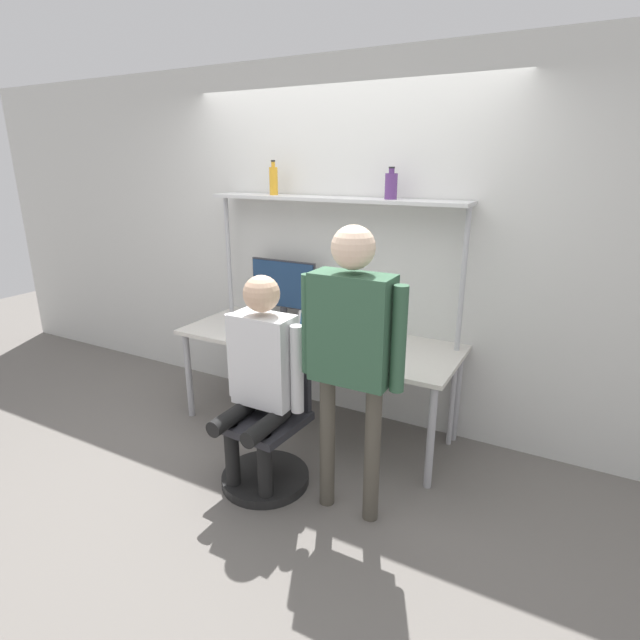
{
  "coord_description": "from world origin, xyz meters",
  "views": [
    {
      "loc": [
        1.67,
        -2.62,
        1.98
      ],
      "look_at": [
        0.34,
        -0.17,
        1.09
      ],
      "focal_mm": 28.0,
      "sensor_mm": 36.0,
      "label": 1
    }
  ],
  "objects_px": {
    "person_seated": "(261,368)",
    "person_standing": "(351,339)",
    "bottle_purple": "(391,186)",
    "cell_phone": "(341,353)",
    "office_chair": "(268,441)",
    "laptop": "(315,336)",
    "bottle_amber": "(274,180)",
    "monitor": "(283,288)"
  },
  "relations": [
    {
      "from": "laptop",
      "to": "person_standing",
      "type": "height_order",
      "value": "person_standing"
    },
    {
      "from": "person_seated",
      "to": "bottle_purple",
      "type": "height_order",
      "value": "bottle_purple"
    },
    {
      "from": "cell_phone",
      "to": "bottle_purple",
      "type": "distance_m",
      "value": 1.18
    },
    {
      "from": "person_seated",
      "to": "bottle_amber",
      "type": "distance_m",
      "value": 1.56
    },
    {
      "from": "cell_phone",
      "to": "person_standing",
      "type": "distance_m",
      "value": 0.72
    },
    {
      "from": "office_chair",
      "to": "laptop",
      "type": "bearing_deg",
      "value": 89.56
    },
    {
      "from": "laptop",
      "to": "person_seated",
      "type": "distance_m",
      "value": 0.66
    },
    {
      "from": "laptop",
      "to": "bottle_amber",
      "type": "distance_m",
      "value": 1.24
    },
    {
      "from": "laptop",
      "to": "cell_phone",
      "type": "height_order",
      "value": "laptop"
    },
    {
      "from": "laptop",
      "to": "office_chair",
      "type": "distance_m",
      "value": 0.8
    },
    {
      "from": "office_chair",
      "to": "monitor",
      "type": "bearing_deg",
      "value": 116.63
    },
    {
      "from": "monitor",
      "to": "office_chair",
      "type": "bearing_deg",
      "value": -63.37
    },
    {
      "from": "bottle_amber",
      "to": "monitor",
      "type": "bearing_deg",
      "value": -3.15
    },
    {
      "from": "laptop",
      "to": "person_seated",
      "type": "relative_size",
      "value": 0.24
    },
    {
      "from": "bottle_amber",
      "to": "cell_phone",
      "type": "bearing_deg",
      "value": -29.17
    },
    {
      "from": "cell_phone",
      "to": "bottle_amber",
      "type": "height_order",
      "value": "bottle_amber"
    },
    {
      "from": "monitor",
      "to": "laptop",
      "type": "distance_m",
      "value": 0.65
    },
    {
      "from": "bottle_purple",
      "to": "person_seated",
      "type": "bearing_deg",
      "value": -110.9
    },
    {
      "from": "cell_phone",
      "to": "person_standing",
      "type": "relative_size",
      "value": 0.09
    },
    {
      "from": "monitor",
      "to": "bottle_purple",
      "type": "height_order",
      "value": "bottle_purple"
    },
    {
      "from": "monitor",
      "to": "person_standing",
      "type": "bearing_deg",
      "value": -43.14
    },
    {
      "from": "bottle_purple",
      "to": "person_standing",
      "type": "bearing_deg",
      "value": -79.19
    },
    {
      "from": "office_chair",
      "to": "person_seated",
      "type": "height_order",
      "value": "person_seated"
    },
    {
      "from": "bottle_amber",
      "to": "laptop",
      "type": "bearing_deg",
      "value": -33.15
    },
    {
      "from": "cell_phone",
      "to": "office_chair",
      "type": "distance_m",
      "value": 0.74
    },
    {
      "from": "monitor",
      "to": "bottle_purple",
      "type": "distance_m",
      "value": 1.19
    },
    {
      "from": "laptop",
      "to": "person_standing",
      "type": "bearing_deg",
      "value": -47.98
    },
    {
      "from": "cell_phone",
      "to": "bottle_purple",
      "type": "relative_size",
      "value": 0.71
    },
    {
      "from": "laptop",
      "to": "person_seated",
      "type": "bearing_deg",
      "value": -90.67
    },
    {
      "from": "office_chair",
      "to": "bottle_amber",
      "type": "bearing_deg",
      "value": 119.63
    },
    {
      "from": "monitor",
      "to": "person_seated",
      "type": "height_order",
      "value": "person_seated"
    },
    {
      "from": "monitor",
      "to": "cell_phone",
      "type": "distance_m",
      "value": 0.91
    },
    {
      "from": "cell_phone",
      "to": "office_chair",
      "type": "relative_size",
      "value": 0.16
    },
    {
      "from": "laptop",
      "to": "office_chair",
      "type": "relative_size",
      "value": 0.36
    },
    {
      "from": "cell_phone",
      "to": "monitor",
      "type": "bearing_deg",
      "value": 148.86
    },
    {
      "from": "laptop",
      "to": "bottle_purple",
      "type": "relative_size",
      "value": 1.56
    },
    {
      "from": "laptop",
      "to": "person_standing",
      "type": "distance_m",
      "value": 0.9
    },
    {
      "from": "laptop",
      "to": "person_seated",
      "type": "height_order",
      "value": "person_seated"
    },
    {
      "from": "laptop",
      "to": "bottle_amber",
      "type": "xyz_separation_m",
      "value": [
        -0.56,
        0.37,
        1.04
      ]
    },
    {
      "from": "person_seated",
      "to": "person_standing",
      "type": "distance_m",
      "value": 0.65
    },
    {
      "from": "monitor",
      "to": "bottle_purple",
      "type": "xyz_separation_m",
      "value": [
        0.88,
        0.0,
        0.81
      ]
    },
    {
      "from": "cell_phone",
      "to": "person_seated",
      "type": "relative_size",
      "value": 0.11
    }
  ]
}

